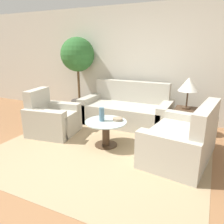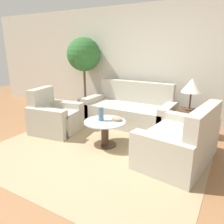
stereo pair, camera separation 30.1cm
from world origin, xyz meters
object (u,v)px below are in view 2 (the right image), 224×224
(bowl, at_px, (117,119))
(table_lamp, at_px, (192,86))
(loveseat, at_px, (182,144))
(sofa_main, at_px, (130,111))
(vase, at_px, (101,114))
(potted_plant, at_px, (84,60))
(coffee_table, at_px, (105,130))
(armchair, at_px, (54,118))

(bowl, bearing_deg, table_lamp, 46.01)
(loveseat, bearing_deg, sofa_main, -122.19)
(loveseat, distance_m, vase, 1.41)
(potted_plant, bearing_deg, sofa_main, -9.93)
(coffee_table, distance_m, vase, 0.29)
(table_lamp, relative_size, potted_plant, 0.32)
(coffee_table, xyz_separation_m, vase, (-0.07, -0.00, 0.28))
(bowl, bearing_deg, potted_plant, 140.72)
(potted_plant, bearing_deg, table_lamp, -7.51)
(sofa_main, xyz_separation_m, vase, (0.03, -1.28, 0.28))
(loveseat, height_order, potted_plant, potted_plant)
(table_lamp, distance_m, bowl, 1.53)
(sofa_main, bearing_deg, armchair, -133.17)
(table_lamp, bearing_deg, coffee_table, -135.17)
(sofa_main, height_order, coffee_table, sofa_main)
(armchair, height_order, bowl, armchair)
(sofa_main, xyz_separation_m, bowl, (0.28, -1.15, 0.18))
(armchair, xyz_separation_m, vase, (1.18, -0.06, 0.28))
(armchair, distance_m, coffee_table, 1.25)
(loveseat, bearing_deg, potted_plant, -108.94)
(sofa_main, height_order, potted_plant, potted_plant)
(table_lamp, xyz_separation_m, bowl, (-1.00, -1.04, -0.51))
(vase, height_order, bowl, vase)
(table_lamp, distance_m, vase, 1.76)
(loveseat, distance_m, table_lamp, 1.29)
(loveseat, distance_m, coffee_table, 1.31)
(table_lamp, xyz_separation_m, potted_plant, (-2.71, 0.36, 0.38))
(bowl, bearing_deg, sofa_main, 103.49)
(potted_plant, height_order, bowl, potted_plant)
(armchair, xyz_separation_m, bowl, (1.42, 0.07, 0.19))
(potted_plant, distance_m, bowl, 2.38)
(sofa_main, relative_size, bowl, 11.41)
(potted_plant, height_order, vase, potted_plant)
(coffee_table, height_order, potted_plant, potted_plant)
(sofa_main, distance_m, vase, 1.31)
(armchair, height_order, vase, armchair)
(sofa_main, relative_size, coffee_table, 2.73)
(armchair, relative_size, loveseat, 0.65)
(loveseat, relative_size, potted_plant, 0.76)
(coffee_table, distance_m, table_lamp, 1.79)
(vase, distance_m, bowl, 0.29)
(coffee_table, distance_m, potted_plant, 2.42)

